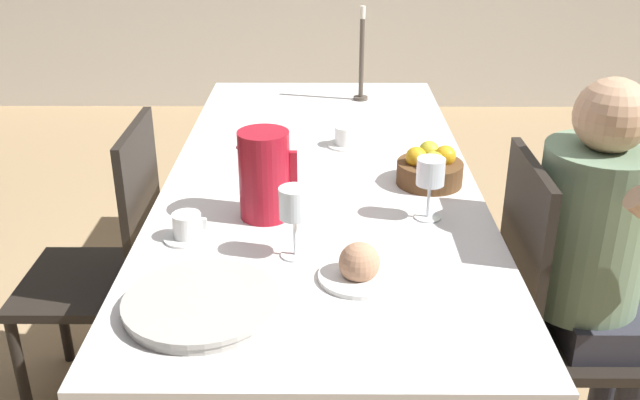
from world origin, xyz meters
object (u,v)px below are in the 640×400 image
at_px(person_seated, 601,253).
at_px(teacup_near_person, 187,228).
at_px(chair_person_side, 556,315).
at_px(chair_opposite, 111,265).
at_px(wine_glass_juice, 295,207).
at_px(serving_tray, 201,304).
at_px(wine_glass_water, 430,175).
at_px(bread_plate, 359,267).
at_px(fruit_bowl, 430,168).
at_px(candlestick_tall, 361,63).
at_px(teacup_across, 346,138).
at_px(red_pitcher, 264,175).

xyz_separation_m(person_seated, teacup_near_person, (-1.10, -0.03, 0.09)).
bearing_deg(chair_person_side, chair_opposite, -101.80).
xyz_separation_m(chair_opposite, teacup_near_person, (0.32, -0.30, 0.28)).
xyz_separation_m(wine_glass_juice, serving_tray, (-0.20, -0.24, -0.12)).
xyz_separation_m(wine_glass_water, teacup_near_person, (-0.65, -0.12, -0.10)).
bearing_deg(teacup_near_person, bread_plate, -24.85).
distance_m(chair_person_side, teacup_near_person, 1.05).
bearing_deg(wine_glass_juice, wine_glass_water, 31.11).
relative_size(fruit_bowl, candlestick_tall, 0.52).
distance_m(person_seated, wine_glass_juice, 0.85).
xyz_separation_m(wine_glass_water, candlestick_tall, (-0.13, 1.14, 0.03)).
bearing_deg(wine_glass_water, chair_opposite, 169.67).
distance_m(chair_person_side, chair_opposite, 1.36).
distance_m(wine_glass_water, teacup_across, 0.62).
bearing_deg(teacup_near_person, red_pitcher, 34.63).
distance_m(bread_plate, fruit_bowl, 0.62).
relative_size(chair_opposite, wine_glass_juice, 5.23).
xyz_separation_m(teacup_across, serving_tray, (-0.34, -1.04, -0.02)).
height_order(person_seated, serving_tray, person_seated).
xyz_separation_m(chair_person_side, person_seated, (0.09, 0.00, 0.20)).
xyz_separation_m(person_seated, red_pitcher, (-0.91, 0.11, 0.18)).
bearing_deg(candlestick_tall, teacup_across, -98.08).
xyz_separation_m(chair_opposite, candlestick_tall, (0.83, 0.96, 0.41)).
distance_m(chair_person_side, fruit_bowl, 0.56).
height_order(serving_tray, fruit_bowl, fruit_bowl).
distance_m(wine_glass_juice, teacup_across, 0.81).
relative_size(chair_person_side, wine_glass_juice, 5.23).
bearing_deg(chair_person_side, fruit_bowl, -136.31).
xyz_separation_m(chair_opposite, bread_plate, (0.76, -0.50, 0.29)).
height_order(teacup_across, bread_plate, bread_plate).
relative_size(chair_person_side, candlestick_tall, 2.49).
bearing_deg(chair_person_side, serving_tray, -68.74).
bearing_deg(chair_opposite, serving_tray, -147.46).
relative_size(chair_opposite, red_pitcher, 3.90).
height_order(teacup_near_person, bread_plate, bread_plate).
relative_size(person_seated, serving_tray, 3.44).
relative_size(chair_opposite, teacup_across, 7.50).
xyz_separation_m(person_seated, fruit_bowl, (-0.42, 0.34, 0.11)).
distance_m(wine_glass_water, fruit_bowl, 0.26).
relative_size(chair_opposite, fruit_bowl, 4.77).
relative_size(person_seated, red_pitcher, 4.77).
height_order(person_seated, red_pitcher, person_seated).
bearing_deg(red_pitcher, wine_glass_juice, -68.19).
bearing_deg(candlestick_tall, fruit_bowl, -79.25).
distance_m(red_pitcher, bread_plate, 0.43).
bearing_deg(serving_tray, bread_plate, 20.61).
bearing_deg(chair_person_side, person_seated, 92.24).
relative_size(wine_glass_water, wine_glass_juice, 0.95).
xyz_separation_m(wine_glass_juice, teacup_near_person, (-0.29, 0.09, -0.10)).
bearing_deg(chair_person_side, red_pitcher, -97.82).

